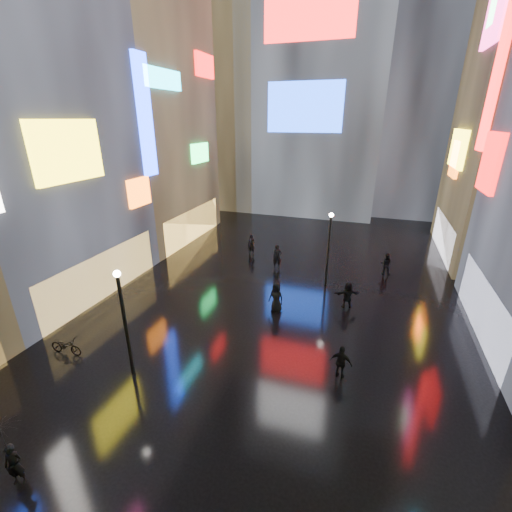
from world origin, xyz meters
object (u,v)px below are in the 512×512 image
at_px(lamp_near, 124,318).
at_px(pedestrian_3, 341,362).
at_px(bicycle, 66,346).
at_px(pedestrian_0, 14,465).
at_px(lamp_far, 329,245).

height_order(lamp_near, pedestrian_3, lamp_near).
bearing_deg(bicycle, pedestrian_0, -149.21).
xyz_separation_m(pedestrian_3, bicycle, (-13.03, -2.62, -0.37)).
bearing_deg(pedestrian_0, bicycle, 101.91).
xyz_separation_m(lamp_far, pedestrian_0, (-7.33, -17.39, -2.16)).
relative_size(lamp_near, lamp_far, 1.00).
height_order(pedestrian_3, bicycle, pedestrian_3).
distance_m(lamp_near, pedestrian_0, 5.83).
relative_size(pedestrian_0, pedestrian_3, 0.95).
relative_size(lamp_far, pedestrian_3, 3.16).
height_order(pedestrian_0, pedestrian_3, pedestrian_3).
bearing_deg(pedestrian_0, lamp_far, 44.86).
relative_size(lamp_near, bicycle, 3.01).
distance_m(pedestrian_3, bicycle, 13.30).
bearing_deg(pedestrian_3, bicycle, 21.78).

